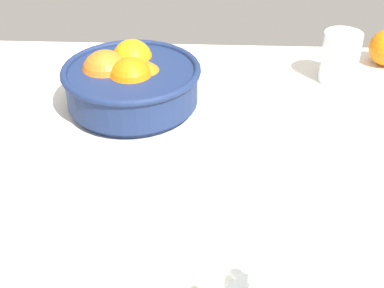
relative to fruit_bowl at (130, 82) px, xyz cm
name	(u,v)px	position (x,y,z in cm)	size (l,w,h in cm)	color
ground_plane	(182,194)	(10.22, -22.09, -6.20)	(128.81, 97.92, 3.00)	silver
fruit_bowl	(130,82)	(0.00, 0.00, 0.00)	(23.81, 23.81, 10.13)	navy
second_glass	(340,61)	(37.86, 11.25, -0.47)	(7.03, 7.03, 9.70)	white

